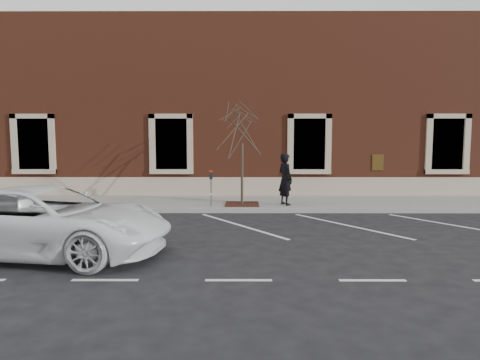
{
  "coord_description": "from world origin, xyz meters",
  "views": [
    {
      "loc": [
        0.05,
        -13.98,
        2.46
      ],
      "look_at": [
        0.0,
        0.6,
        1.1
      ],
      "focal_mm": 30.0,
      "sensor_mm": 36.0,
      "label": 1
    }
  ],
  "objects_px": {
    "man": "(285,179)",
    "sapling": "(242,127)",
    "white_truck": "(46,221)",
    "parking_meter": "(211,181)"
  },
  "relations": [
    {
      "from": "man",
      "to": "sapling",
      "type": "bearing_deg",
      "value": 58.76
    },
    {
      "from": "man",
      "to": "sapling",
      "type": "height_order",
      "value": "sapling"
    },
    {
      "from": "man",
      "to": "sapling",
      "type": "relative_size",
      "value": 0.46
    },
    {
      "from": "man",
      "to": "white_truck",
      "type": "distance_m",
      "value": 8.56
    },
    {
      "from": "sapling",
      "to": "white_truck",
      "type": "distance_m",
      "value": 7.93
    },
    {
      "from": "parking_meter",
      "to": "white_truck",
      "type": "height_order",
      "value": "white_truck"
    },
    {
      "from": "parking_meter",
      "to": "white_truck",
      "type": "relative_size",
      "value": 0.24
    },
    {
      "from": "sapling",
      "to": "man",
      "type": "bearing_deg",
      "value": -2.62
    },
    {
      "from": "man",
      "to": "sapling",
      "type": "xyz_separation_m",
      "value": [
        -1.61,
        0.07,
        1.94
      ]
    },
    {
      "from": "man",
      "to": "parking_meter",
      "type": "xyz_separation_m",
      "value": [
        -2.73,
        -0.32,
        -0.06
      ]
    }
  ]
}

